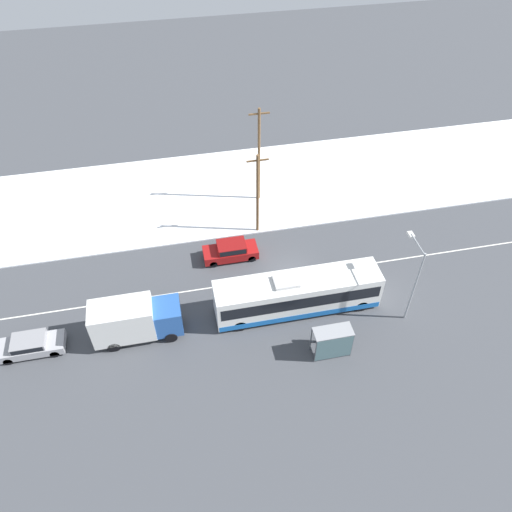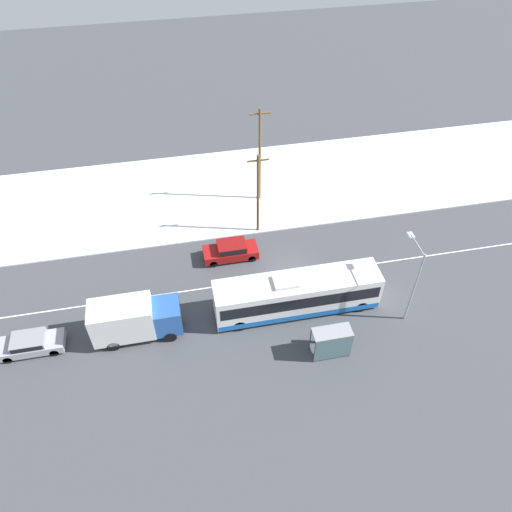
% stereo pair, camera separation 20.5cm
% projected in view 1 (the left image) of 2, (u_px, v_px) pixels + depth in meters
% --- Properties ---
extents(ground_plane, '(120.00, 120.00, 0.00)m').
position_uv_depth(ground_plane, '(290.00, 276.00, 40.35)').
color(ground_plane, '#424449').
extents(snow_lot, '(80.00, 13.39, 0.12)m').
position_uv_depth(snow_lot, '(259.00, 186.00, 48.89)').
color(snow_lot, white).
rests_on(snow_lot, ground_plane).
extents(lane_marking_center, '(60.00, 0.12, 0.00)m').
position_uv_depth(lane_marking_center, '(290.00, 276.00, 40.35)').
color(lane_marking_center, silver).
rests_on(lane_marking_center, ground_plane).
extents(city_bus, '(12.28, 2.57, 3.34)m').
position_uv_depth(city_bus, '(297.00, 294.00, 36.78)').
color(city_bus, white).
rests_on(city_bus, ground_plane).
extents(box_truck, '(6.23, 2.30, 3.28)m').
position_uv_depth(box_truck, '(134.00, 320.00, 34.89)').
color(box_truck, silver).
rests_on(box_truck, ground_plane).
extents(sedan_car, '(4.50, 1.80, 1.55)m').
position_uv_depth(sedan_car, '(231.00, 250.00, 41.27)').
color(sedan_car, maroon).
rests_on(sedan_car, ground_plane).
extents(parked_car_near_truck, '(4.39, 1.80, 1.33)m').
position_uv_depth(parked_car_near_truck, '(31.00, 344.00, 34.65)').
color(parked_car_near_truck, '#9E9EA3').
rests_on(parked_car_near_truck, ground_plane).
extents(pedestrian_at_stop, '(0.62, 0.27, 1.71)m').
position_uv_depth(pedestrian_at_stop, '(320.00, 333.00, 34.94)').
color(pedestrian_at_stop, '#23232D').
rests_on(pedestrian_at_stop, ground_plane).
extents(bus_shelter, '(2.68, 1.20, 2.40)m').
position_uv_depth(bus_shelter, '(333.00, 341.00, 33.73)').
color(bus_shelter, gray).
rests_on(bus_shelter, ground_plane).
extents(streetlamp, '(0.36, 2.52, 6.66)m').
position_uv_depth(streetlamp, '(414.00, 273.00, 34.67)').
color(streetlamp, '#9EA3A8').
rests_on(streetlamp, ground_plane).
extents(utility_pole_roadside, '(1.80, 0.24, 7.87)m').
position_uv_depth(utility_pole_roadside, '(258.00, 194.00, 41.38)').
color(utility_pole_roadside, brown).
rests_on(utility_pole_roadside, ground_plane).
extents(utility_pole_snowlot, '(1.80, 0.24, 9.38)m').
position_uv_depth(utility_pole_snowlot, '(259.00, 155.00, 44.15)').
color(utility_pole_snowlot, brown).
rests_on(utility_pole_snowlot, ground_plane).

